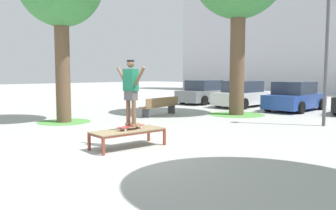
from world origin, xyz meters
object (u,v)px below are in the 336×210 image
at_px(park_bench, 160,106).
at_px(car_blue, 295,97).
at_px(skateboard, 131,126).
at_px(car_white, 244,95).
at_px(skater, 131,88).
at_px(light_post, 328,19).
at_px(car_grey, 205,93).
at_px(skate_box, 128,132).

bearing_deg(park_bench, car_blue, 60.04).
bearing_deg(skateboard, car_white, 107.17).
bearing_deg(park_bench, car_white, 84.86).
relative_size(skater, light_post, 0.29).
relative_size(skateboard, car_grey, 0.19).
bearing_deg(park_bench, skateboard, -52.06).
height_order(skater, car_blue, skater).
relative_size(car_blue, light_post, 0.73).
bearing_deg(car_blue, car_grey, 176.10).
distance_m(skate_box, light_post, 8.39).
height_order(skateboard, car_white, car_white).
relative_size(car_grey, light_post, 0.72).
bearing_deg(skateboard, car_blue, 92.77).
relative_size(skateboard, car_blue, 0.19).
bearing_deg(car_white, car_grey, 173.18).
relative_size(car_grey, car_white, 0.99).
bearing_deg(light_post, skate_box, -108.17).
xyz_separation_m(car_blue, park_bench, (-3.63, -6.29, -0.24)).
bearing_deg(car_grey, car_white, -6.82).
distance_m(skateboard, light_post, 8.25).
relative_size(skate_box, skateboard, 2.44).
bearing_deg(car_white, skate_box, -73.01).
bearing_deg(car_blue, skate_box, -87.31).
xyz_separation_m(car_blue, light_post, (2.94, -4.49, 3.13)).
xyz_separation_m(skateboard, car_blue, (-0.56, 11.67, 0.15)).
height_order(skateboard, car_blue, car_blue).
bearing_deg(skater, car_grey, 118.92).
bearing_deg(skate_box, park_bench, 127.38).
relative_size(car_white, park_bench, 1.75).
bearing_deg(skate_box, car_white, 106.99).
bearing_deg(light_post, car_white, 142.91).
bearing_deg(park_bench, skater, -52.05).
height_order(skater, car_grey, skater).
height_order(car_grey, car_white, same).
distance_m(skate_box, skateboard, 0.16).
relative_size(car_blue, park_bench, 1.74).
height_order(skate_box, park_bench, park_bench).
distance_m(skateboard, park_bench, 6.82).
bearing_deg(skater, car_blue, 92.77).
relative_size(car_grey, park_bench, 1.73).
distance_m(skateboard, car_grey, 13.81).
relative_size(skateboard, skater, 0.48).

